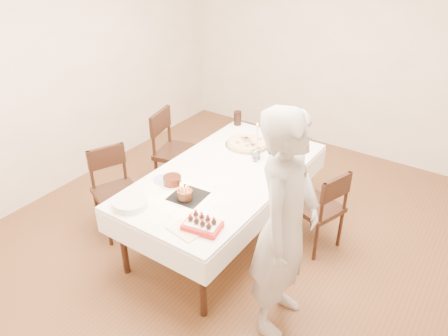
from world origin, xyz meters
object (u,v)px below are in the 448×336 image
Objects in this scene: chair_left_savory at (179,153)px; pizza_white at (247,143)px; chair_right_savory at (317,208)px; taper_candle at (257,140)px; pizza_pepperoni at (283,150)px; dining_table at (224,205)px; strawberry_box at (202,225)px; layer_cake at (172,181)px; birthday_cake at (185,191)px; pasta_bowl at (278,166)px; cola_glass at (238,118)px; person at (285,227)px; chair_left_dessert at (117,194)px.

pizza_white is (0.81, 0.18, 0.28)m from chair_left_savory.
taper_candle reaches higher than chair_right_savory.
pizza_white and pizza_pepperoni have the same top height.
strawberry_box is (0.34, -0.79, 0.41)m from dining_table.
taper_candle is 0.95m from layer_cake.
dining_table is at bearing 113.12° from strawberry_box.
birthday_cake reaches higher than layer_cake.
pasta_bowl is 1.09m from cola_glass.
chair_right_savory is at bearing -2.49° from taper_candle.
person is 3.93× the size of pizza_white.
person is 1.35m from taper_candle.
taper_candle is (0.21, -0.17, 0.17)m from pizza_white.
pasta_bowl is at bearing 64.63° from birthday_cake.
chair_left_savory is 0.53× the size of person.
person is 11.25× the size of cola_glass.
layer_cake is (-0.15, -1.04, 0.02)m from pizza_white.
chair_right_savory reaches higher than layer_cake.
pasta_bowl is 1.12× the size of layer_cake.
chair_left_savory is 1.37m from birthday_cake.
person reaches higher than chair_left_dessert.
chair_left_savory is at bearing 155.13° from dining_table.
pizza_pepperoni is (-0.54, 0.28, 0.34)m from chair_right_savory.
strawberry_box is (0.45, -1.40, 0.01)m from pizza_white.
pizza_pepperoni is 1.30× the size of pasta_bowl.
birthday_cake is (0.45, -1.53, 0.00)m from cola_glass.
chair_right_savory is 1.14m from person.
chair_left_dessert is at bearing -137.30° from taper_candle.
dining_table is 1.18m from cola_glass.
chair_left_dessert is at bearing 167.92° from strawberry_box.
chair_left_savory reaches higher than strawberry_box.
birthday_cake is at bearing -92.71° from dining_table.
pizza_white is at bearing 100.71° from dining_table.
pizza_pepperoni is 0.81m from cola_glass.
chair_left_savory reaches higher than birthday_cake.
pizza_white is at bearing -173.69° from chair_right_savory.
chair_left_savory is at bearing 132.44° from birthday_cake.
layer_cake is (-0.26, -0.44, 0.42)m from dining_table.
pizza_pepperoni is 2.15× the size of birthday_cake.
chair_right_savory is at bearing 166.05° from chair_left_savory.
dining_table is 2.18× the size of chair_left_savory.
cola_glass reaches higher than pizza_pepperoni.
taper_candle is 1.26m from strawberry_box.
pizza_white is (-0.92, 0.20, 0.34)m from chair_right_savory.
taper_candle is 1.00m from birthday_cake.
strawberry_box is at bearing 100.45° from person.
layer_cake is at bearing -98.07° from pizza_white.
strawberry_box is (1.28, -0.27, 0.34)m from chair_left_dessert.
chair_right_savory is 5.28× the size of cola_glass.
dining_table is 0.72m from taper_candle.
birthday_cake is (-0.12, -0.98, -0.11)m from taper_candle.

